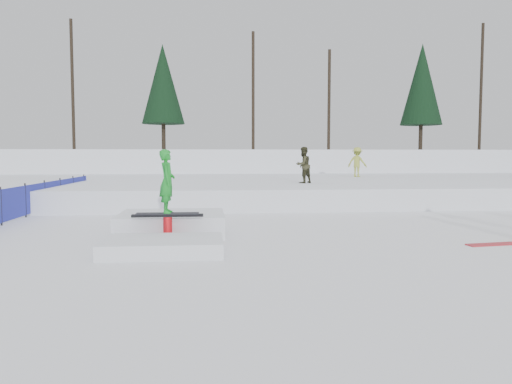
{
  "coord_description": "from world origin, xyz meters",
  "views": [
    {
      "loc": [
        -0.65,
        -9.96,
        1.97
      ],
      "look_at": [
        0.5,
        2.0,
        1.1
      ],
      "focal_mm": 35.0,
      "sensor_mm": 36.0,
      "label": 1
    }
  ],
  "objects": [
    {
      "name": "snow_berm",
      "position": [
        0.0,
        30.0,
        1.2
      ],
      "size": [
        60.0,
        14.0,
        2.4
      ],
      "primitive_type": "cube",
      "color": "white",
      "rests_on": "ground"
    },
    {
      "name": "jib_rail_feature",
      "position": [
        -1.57,
        1.92,
        0.3
      ],
      "size": [
        2.6,
        4.4,
        2.11
      ],
      "color": "white",
      "rests_on": "ground"
    },
    {
      "name": "safety_fence",
      "position": [
        -6.5,
        6.6,
        0.55
      ],
      "size": [
        0.05,
        16.0,
        1.1
      ],
      "color": "#252AA1",
      "rests_on": "ground"
    },
    {
      "name": "treeline",
      "position": [
        6.18,
        28.28,
        7.45
      ],
      "size": [
        40.24,
        4.22,
        10.5
      ],
      "color": "black",
      "rests_on": "snow_berm"
    },
    {
      "name": "snow_midrise",
      "position": [
        0.0,
        16.0,
        0.4
      ],
      "size": [
        50.0,
        18.0,
        0.8
      ],
      "primitive_type": "cube",
      "color": "white",
      "rests_on": "ground"
    },
    {
      "name": "loose_board_red",
      "position": [
        5.71,
        0.43,
        0.01
      ],
      "size": [
        1.43,
        0.48,
        0.03
      ],
      "primitive_type": "cube",
      "rotation": [
        0.0,
        0.0,
        0.15
      ],
      "color": "#AA2730",
      "rests_on": "ground"
    },
    {
      "name": "walker_olive",
      "position": [
        3.42,
        11.19,
        1.58
      ],
      "size": [
        0.96,
        0.91,
        1.56
      ],
      "primitive_type": "imported",
      "rotation": [
        0.0,
        0.0,
        3.73
      ],
      "color": "#302F1C",
      "rests_on": "snow_midrise"
    },
    {
      "name": "ground",
      "position": [
        0.0,
        0.0,
        0.0
      ],
      "size": [
        120.0,
        120.0,
        0.0
      ],
      "primitive_type": "plane",
      "color": "white"
    },
    {
      "name": "walker_ygreen",
      "position": [
        7.63,
        17.2,
        1.63
      ],
      "size": [
        1.23,
        1.13,
        1.66
      ],
      "primitive_type": "imported",
      "rotation": [
        0.0,
        0.0,
        2.51
      ],
      "color": "#A6B340",
      "rests_on": "snow_midrise"
    }
  ]
}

